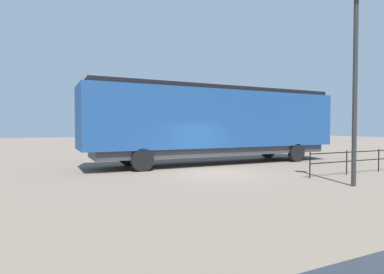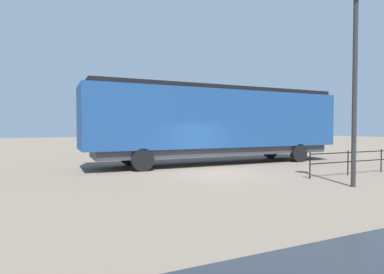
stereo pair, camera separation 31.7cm
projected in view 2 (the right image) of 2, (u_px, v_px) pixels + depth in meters
ground_plane at (216, 173)px, 14.23m from camera, size 120.00×120.00×0.00m
locomotive at (225, 121)px, 18.22m from camera, size 2.98×15.24×4.40m
lamp_post at (355, 37)px, 10.80m from camera, size 0.58×0.58×7.16m
platform_fence at (381, 157)px, 14.49m from camera, size 0.05×8.91×1.09m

